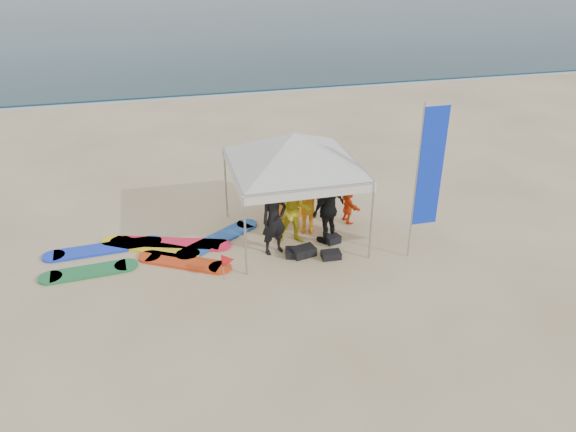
% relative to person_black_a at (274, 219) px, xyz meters
% --- Properties ---
extents(ground, '(120.00, 120.00, 0.00)m').
position_rel_person_black_a_xyz_m(ground, '(0.38, -3.07, -0.90)').
color(ground, beige).
rests_on(ground, ground).
extents(shoreline_foam, '(160.00, 1.20, 0.01)m').
position_rel_person_black_a_xyz_m(shoreline_foam, '(0.38, 15.13, -0.90)').
color(shoreline_foam, silver).
rests_on(shoreline_foam, ground).
extents(person_black_a, '(0.75, 0.60, 1.81)m').
position_rel_person_black_a_xyz_m(person_black_a, '(0.00, 0.00, 0.00)').
color(person_black_a, black).
rests_on(person_black_a, ground).
extents(person_yellow, '(0.93, 0.76, 1.75)m').
position_rel_person_black_a_xyz_m(person_yellow, '(0.59, 0.34, -0.03)').
color(person_yellow, gold).
rests_on(person_yellow, ground).
extents(person_orange_a, '(1.19, 0.80, 1.70)m').
position_rel_person_black_a_xyz_m(person_orange_a, '(1.07, 0.82, -0.05)').
color(person_orange_a, orange).
rests_on(person_orange_a, ground).
extents(person_black_b, '(1.15, 0.93, 1.84)m').
position_rel_person_black_a_xyz_m(person_black_b, '(1.44, 0.20, 0.01)').
color(person_black_b, black).
rests_on(person_black_b, ground).
extents(person_orange_b, '(1.07, 0.81, 1.96)m').
position_rel_person_black_a_xyz_m(person_orange_b, '(0.81, 1.70, 0.07)').
color(person_orange_b, orange).
rests_on(person_orange_b, ground).
extents(person_seated, '(0.40, 0.96, 1.01)m').
position_rel_person_black_a_xyz_m(person_seated, '(2.28, 1.06, -0.40)').
color(person_seated, '#F04915').
rests_on(person_seated, ground).
extents(canopy_tent, '(4.26, 4.26, 3.21)m').
position_rel_person_black_a_xyz_m(canopy_tent, '(0.66, 0.66, 1.89)').
color(canopy_tent, '#A5A5A8').
rests_on(canopy_tent, ground).
extents(feather_flag, '(0.64, 0.04, 3.85)m').
position_rel_person_black_a_xyz_m(feather_flag, '(3.40, -1.00, 1.36)').
color(feather_flag, '#A5A5A8').
rests_on(feather_flag, ground).
extents(marker_pennant, '(0.28, 0.28, 0.64)m').
position_rel_person_black_a_xyz_m(marker_pennant, '(-1.27, -0.93, -0.41)').
color(marker_pennant, '#A5A5A8').
rests_on(marker_pennant, ground).
extents(gear_pile, '(1.57, 1.03, 0.22)m').
position_rel_person_black_a_xyz_m(gear_pile, '(0.87, -0.33, -0.81)').
color(gear_pile, black).
rests_on(gear_pile, ground).
extents(surfboard_spread, '(5.03, 2.43, 0.07)m').
position_rel_person_black_a_xyz_m(surfboard_spread, '(-2.89, 0.71, -0.87)').
color(surfboard_spread, blue).
rests_on(surfboard_spread, ground).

